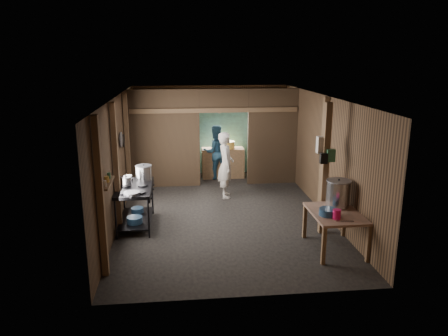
{
  "coord_description": "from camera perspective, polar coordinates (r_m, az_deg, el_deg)",
  "views": [
    {
      "loc": [
        -0.94,
        -9.1,
        3.46
      ],
      "look_at": [
        0.0,
        -0.2,
        1.1
      ],
      "focal_mm": 34.57,
      "sensor_mm": 36.0,
      "label": 1
    }
  ],
  "objects": [
    {
      "name": "stock_pot",
      "position": [
        8.28,
        14.85,
        -3.32
      ],
      "size": [
        0.52,
        0.52,
        0.53
      ],
      "primitive_type": null,
      "rotation": [
        0.0,
        0.0,
        0.16
      ],
      "color": "#B9B8BD",
      "rests_on": "prep_table"
    },
    {
      "name": "cross_beam",
      "position": [
        11.37,
        -1.26,
        7.65
      ],
      "size": [
        4.4,
        0.12,
        0.12
      ],
      "primitive_type": "cube",
      "color": "#906441",
      "rests_on": "wall_left"
    },
    {
      "name": "partition_left",
      "position": [
        11.51,
        -7.86,
        3.82
      ],
      "size": [
        1.85,
        0.1,
        2.6
      ],
      "primitive_type": "cube",
      "color": "brown",
      "rests_on": "floor"
    },
    {
      "name": "bag_white",
      "position": [
        8.51,
        12.91,
        3.02
      ],
      "size": [
        0.22,
        0.15,
        0.32
      ],
      "primitive_type": "cube",
      "color": "beige",
      "rests_on": "post_free"
    },
    {
      "name": "jar_green",
      "position": [
        7.58,
        -14.99,
        -0.98
      ],
      "size": [
        0.06,
        0.06,
        0.1
      ],
      "primitive_type": "cylinder",
      "color": "#316E48",
      "rests_on": "wall_shelf"
    },
    {
      "name": "jar_white",
      "position": [
        7.14,
        -15.55,
        -2.0
      ],
      "size": [
        0.07,
        0.07,
        0.1
      ],
      "primitive_type": "cylinder",
      "color": "beige",
      "rests_on": "wall_shelf"
    },
    {
      "name": "stove_pot_large",
      "position": [
        9.34,
        -10.54,
        -0.7
      ],
      "size": [
        0.41,
        0.41,
        0.35
      ],
      "primitive_type": null,
      "rotation": [
        0.0,
        0.0,
        -0.19
      ],
      "color": "#B9B8BD",
      "rests_on": "gas_range"
    },
    {
      "name": "wall_left",
      "position": [
        9.44,
        -13.85,
        1.12
      ],
      "size": [
        0.0,
        7.0,
        2.6
      ],
      "primitive_type": "cube",
      "color": "brown",
      "rests_on": "ground"
    },
    {
      "name": "yellow_tub",
      "position": [
        12.38,
        0.56,
        3.09
      ],
      "size": [
        0.37,
        0.37,
        0.21
      ],
      "primitive_type": "cylinder",
      "color": "gold",
      "rests_on": "back_counter"
    },
    {
      "name": "pan_lid_small",
      "position": [
        10.16,
        -13.13,
        3.55
      ],
      "size": [
        0.03,
        0.3,
        0.3
      ],
      "primitive_type": "cylinder",
      "rotation": [
        0.0,
        1.57,
        0.0
      ],
      "color": "black",
      "rests_on": "wall_left"
    },
    {
      "name": "jar_yellow",
      "position": [
        7.37,
        -15.24,
        -1.44
      ],
      "size": [
        0.08,
        0.08,
        0.1
      ],
      "primitive_type": "cylinder",
      "color": "gold",
      "rests_on": "wall_shelf"
    },
    {
      "name": "bag_green",
      "position": [
        8.45,
        13.91,
        1.64
      ],
      "size": [
        0.16,
        0.12,
        0.24
      ],
      "primitive_type": "cube",
      "color": "#316E48",
      "rests_on": "post_free"
    },
    {
      "name": "turquoise_panel",
      "position": [
        12.76,
        -1.73,
        4.79
      ],
      "size": [
        4.4,
        0.06,
        2.5
      ],
      "primitive_type": "cube",
      "color": "#6BC4B3",
      "rests_on": "wall_back"
    },
    {
      "name": "wall_front",
      "position": [
        6.07,
        3.3,
        -6.07
      ],
      "size": [
        4.5,
        0.0,
        2.6
      ],
      "primitive_type": "cube",
      "color": "brown",
      "rests_on": "ground"
    },
    {
      "name": "cook",
      "position": [
        10.64,
        0.23,
        0.41
      ],
      "size": [
        0.41,
        0.61,
        1.64
      ],
      "primitive_type": "imported",
      "rotation": [
        0.0,
        0.0,
        1.55
      ],
      "color": "silver",
      "rests_on": "floor"
    },
    {
      "name": "blue_tub_front",
      "position": [
        8.93,
        -11.74,
        -6.74
      ],
      "size": [
        0.32,
        0.32,
        0.13
      ],
      "primitive_type": "cylinder",
      "color": "navy",
      "rests_on": "gas_range"
    },
    {
      "name": "wall_shelf",
      "position": [
        7.39,
        -15.21,
        -1.93
      ],
      "size": [
        0.14,
        0.8,
        0.03
      ],
      "primitive_type": "cube",
      "color": "#906441",
      "rests_on": "wall_left"
    },
    {
      "name": "pan_lid_big",
      "position": [
        9.75,
        -13.44,
        3.67
      ],
      "size": [
        0.03,
        0.34,
        0.34
      ],
      "primitive_type": "cylinder",
      "rotation": [
        0.0,
        1.57,
        0.0
      ],
      "color": "gray",
      "rests_on": "wall_left"
    },
    {
      "name": "prep_table",
      "position": [
        8.17,
        14.44,
        -8.04
      ],
      "size": [
        0.88,
        1.21,
        0.71
      ],
      "primitive_type": null,
      "color": "#AE7960",
      "rests_on": "floor"
    },
    {
      "name": "wall_back",
      "position": [
        12.81,
        -1.75,
        5.06
      ],
      "size": [
        4.5,
        0.0,
        2.6
      ],
      "primitive_type": "cube",
      "color": "brown",
      "rests_on": "ground"
    },
    {
      "name": "wash_basin",
      "position": [
        7.84,
        13.62,
        -5.68
      ],
      "size": [
        0.38,
        0.38,
        0.12
      ],
      "primitive_type": "cylinder",
      "rotation": [
        0.0,
        0.0,
        0.21
      ],
      "color": "navy",
      "rests_on": "prep_table"
    },
    {
      "name": "partition_header",
      "position": [
        11.42,
        -0.02,
        8.94
      ],
      "size": [
        1.3,
        0.1,
        0.6
      ],
      "primitive_type": "cube",
      "color": "brown",
      "rests_on": "wall_back"
    },
    {
      "name": "partition_right",
      "position": [
        11.77,
        6.42,
        4.11
      ],
      "size": [
        1.35,
        0.1,
        2.6
      ],
      "primitive_type": "cube",
      "color": "brown",
      "rests_on": "floor"
    },
    {
      "name": "frying_pan",
      "position": [
        8.48,
        -12.12,
        -3.28
      ],
      "size": [
        0.34,
        0.55,
        0.07
      ],
      "primitive_type": null,
      "rotation": [
        0.0,
        0.0,
        -0.05
      ],
      "color": "gray",
      "rests_on": "gas_range"
    },
    {
      "name": "wall_clock",
      "position": [
        12.65,
        -0.6,
        7.69
      ],
      "size": [
        0.2,
        0.03,
        0.2
      ],
      "primitive_type": "cylinder",
      "rotation": [
        1.57,
        0.0,
        0.0
      ],
      "color": "beige",
      "rests_on": "wall_back"
    },
    {
      "name": "back_counter",
      "position": [
        12.48,
        -0.15,
        0.7
      ],
      "size": [
        1.2,
        0.5,
        0.85
      ],
      "primitive_type": "cube",
      "color": "#906441",
      "rests_on": "floor"
    },
    {
      "name": "post_right",
      "position": [
        9.67,
        12.96,
        1.49
      ],
      "size": [
        0.1,
        0.12,
        2.6
      ],
      "primitive_type": "cube",
      "color": "#906441",
      "rests_on": "floor"
    },
    {
      "name": "gas_range",
      "position": [
        9.12,
        -11.64,
        -4.97
      ],
      "size": [
        0.74,
        1.44,
        0.85
      ],
      "primitive_type": null,
      "color": "black",
      "rests_on": "floor"
    },
    {
      "name": "pink_bucket",
      "position": [
        7.71,
        14.68,
        -5.93
      ],
      "size": [
        0.17,
        0.17,
        0.17
      ],
      "primitive_type": "cylinder",
      "rotation": [
        0.0,
        0.0,
        0.22
      ],
      "color": "#E8145D",
      "rests_on": "prep_table"
    },
    {
      "name": "worker_back",
      "position": [
        12.29,
        -1.16,
        2.12
      ],
      "size": [
        0.86,
        0.73,
        1.54
      ],
      "primitive_type": "imported",
      "rotation": [
        0.0,
        0.0,
        3.36
      ],
      "color": "#285373",
      "rests_on": "floor"
    },
    {
      "name": "stove_pot_med",
      "position": [
        9.07,
        -12.83,
        -1.76
      ],
      "size": [
        0.27,
        0.27,
        0.21
      ],
      "primitive_type": null,
      "rotation": [
        0.0,
        0.0,
        0.17
      ],
      "color": "#B9B8BD",
      "rests_on": "gas_range"
    },
    {
      "name": "post_left_a",
      "position": [
        6.96,
        -16.02,
        -3.9
      ],
      "size": [
        0.1,
        0.12,
        2.6
      ],
      "primitive_type": "cube",
      "color": "#906441",
      "rests_on": "floor"
    },
    {
      "name": "floor",
      "position": [
        9.78,
        -0.12,
        -5.95
      ],
      "size": [
        4.5,
        7.0,
        0.0
      ],
      "primitive_type": "cube",
      "color": "black",
      "rests_on": "ground"
    },
    {
      "name": "post_left_b",
      "position": [
        8.66,
        -14.06,
        -0.11
      ],
      "size": [
        0.1,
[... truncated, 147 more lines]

